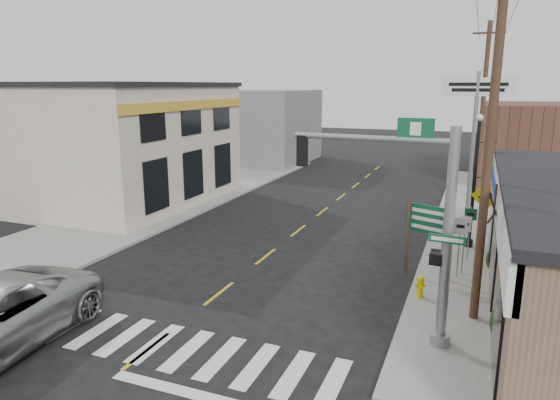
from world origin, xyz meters
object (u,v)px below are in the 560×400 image
at_px(traffic_signal_pole, 420,213).
at_px(dance_center_sign, 476,109).
at_px(bare_tree, 514,197).
at_px(utility_pole_near, 489,152).
at_px(lamp_post, 477,172).
at_px(fire_hydrant, 420,286).
at_px(utility_pole_far, 482,110).
at_px(guide_sign, 427,227).

distance_m(traffic_signal_pole, dance_center_sign, 15.24).
distance_m(dance_center_sign, bare_tree, 12.77).
bearing_deg(utility_pole_near, traffic_signal_pole, -120.04).
height_order(traffic_signal_pole, lamp_post, traffic_signal_pole).
distance_m(bare_tree, utility_pole_near, 1.61).
distance_m(lamp_post, dance_center_sign, 6.44).
relative_size(fire_hydrant, utility_pole_far, 0.07).
bearing_deg(guide_sign, dance_center_sign, 105.30).
bearing_deg(bare_tree, traffic_signal_pole, -132.59).
xyz_separation_m(guide_sign, dance_center_sign, (1.20, 10.25, 3.70)).
bearing_deg(lamp_post, utility_pole_near, -79.16).
bearing_deg(bare_tree, utility_pole_near, -146.53).
relative_size(traffic_signal_pole, utility_pole_near, 0.62).
bearing_deg(dance_center_sign, guide_sign, -96.82).
xyz_separation_m(lamp_post, dance_center_sign, (-0.28, 6.01, 2.29)).
distance_m(traffic_signal_pole, guide_sign, 5.12).
height_order(fire_hydrant, bare_tree, bare_tree).
xyz_separation_m(traffic_signal_pole, dance_center_sign, (1.00, 15.08, 2.00)).
height_order(fire_hydrant, utility_pole_near, utility_pole_near).
distance_m(guide_sign, fire_hydrant, 2.40).
relative_size(guide_sign, utility_pole_near, 0.29).
bearing_deg(utility_pole_far, utility_pole_near, -91.56).
bearing_deg(traffic_signal_pole, fire_hydrant, 96.50).
bearing_deg(fire_hydrant, dance_center_sign, 84.70).
xyz_separation_m(dance_center_sign, utility_pole_near, (0.52, -13.08, -0.59)).
xyz_separation_m(bare_tree, utility_pole_near, (-0.79, -0.52, 1.31)).
distance_m(dance_center_sign, utility_pole_far, 4.37).
xyz_separation_m(utility_pole_near, utility_pole_far, (-0.20, 17.43, 0.34)).
height_order(guide_sign, dance_center_sign, dance_center_sign).
bearing_deg(bare_tree, fire_hydrant, 170.87).
bearing_deg(fire_hydrant, bare_tree, -9.13).
distance_m(guide_sign, bare_tree, 3.86).
bearing_deg(dance_center_sign, lamp_post, -87.51).
height_order(traffic_signal_pole, utility_pole_far, utility_pole_far).
bearing_deg(utility_pole_far, dance_center_sign, -96.46).
relative_size(bare_tree, utility_pole_far, 0.45).
bearing_deg(dance_center_sign, bare_tree, -84.21).
xyz_separation_m(guide_sign, utility_pole_far, (1.52, 14.60, 3.45)).
bearing_deg(lamp_post, dance_center_sign, 101.52).
relative_size(traffic_signal_pole, fire_hydrant, 8.20).
height_order(utility_pole_near, utility_pole_far, utility_pole_far).
bearing_deg(utility_pole_near, utility_pole_far, 98.03).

